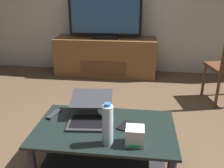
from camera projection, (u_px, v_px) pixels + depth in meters
name	position (u px, v px, depth m)	size (l,w,h in m)	color
ground_plane	(106.00, 161.00, 2.06)	(7.68, 7.68, 0.00)	brown
coffee_table	(105.00, 142.00, 1.86)	(1.04, 0.63, 0.40)	black
media_cabinet	(106.00, 57.00, 4.03)	(1.64, 0.50, 0.62)	brown
television	(105.00, 15.00, 3.76)	(1.14, 0.20, 0.75)	black
laptop	(91.00, 112.00, 1.90)	(0.37, 0.44, 0.17)	#333338
router_box	(135.00, 136.00, 1.60)	(0.12, 0.11, 0.12)	white
water_bottle_near	(108.00, 125.00, 1.57)	(0.07, 0.07, 0.30)	silver
cell_phone	(125.00, 126.00, 1.82)	(0.07, 0.14, 0.01)	black
tv_remote	(54.00, 114.00, 1.98)	(0.04, 0.16, 0.02)	#2D2D30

